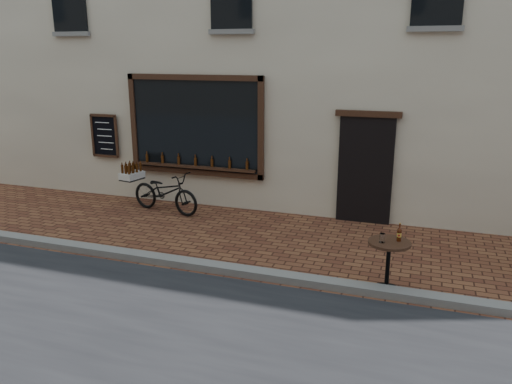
% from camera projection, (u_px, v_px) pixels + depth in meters
% --- Properties ---
extents(ground, '(90.00, 90.00, 0.00)m').
position_uv_depth(ground, '(214.00, 276.00, 7.93)').
color(ground, '#51281A').
rests_on(ground, ground).
extents(kerb, '(90.00, 0.25, 0.12)m').
position_uv_depth(kerb, '(218.00, 268.00, 8.10)').
color(kerb, slate).
rests_on(kerb, ground).
extents(cargo_bicycle, '(2.10, 0.96, 0.99)m').
position_uv_depth(cargo_bicycle, '(164.00, 191.00, 11.02)').
color(cargo_bicycle, black).
rests_on(cargo_bicycle, ground).
extents(bistro_table, '(0.62, 0.62, 1.06)m').
position_uv_depth(bistro_table, '(389.00, 256.00, 7.28)').
color(bistro_table, black).
rests_on(bistro_table, ground).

